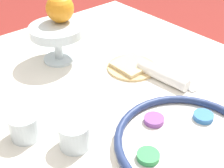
{
  "coord_description": "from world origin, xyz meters",
  "views": [
    {
      "loc": [
        -0.5,
        0.47,
        1.3
      ],
      "look_at": [
        0.04,
        -0.0,
        0.79
      ],
      "focal_mm": 50.0,
      "sensor_mm": 36.0,
      "label": 1
    }
  ],
  "objects_px": {
    "fruit_stand": "(57,34)",
    "cup_far": "(25,126)",
    "bread_plate": "(132,66)",
    "orange_fruit": "(60,8)",
    "cup_near": "(75,135)",
    "napkin_roll": "(163,76)",
    "seder_plate": "(189,143)"
  },
  "relations": [
    {
      "from": "bread_plate",
      "to": "napkin_roll",
      "type": "xyz_separation_m",
      "value": [
        -0.12,
        -0.02,
        0.01
      ]
    },
    {
      "from": "fruit_stand",
      "to": "bread_plate",
      "type": "bearing_deg",
      "value": -144.15
    },
    {
      "from": "orange_fruit",
      "to": "cup_near",
      "type": "bearing_deg",
      "value": 149.6
    },
    {
      "from": "fruit_stand",
      "to": "napkin_roll",
      "type": "height_order",
      "value": "fruit_stand"
    },
    {
      "from": "fruit_stand",
      "to": "bread_plate",
      "type": "height_order",
      "value": "fruit_stand"
    },
    {
      "from": "seder_plate",
      "to": "napkin_roll",
      "type": "bearing_deg",
      "value": -36.39
    },
    {
      "from": "bread_plate",
      "to": "napkin_roll",
      "type": "bearing_deg",
      "value": -169.43
    },
    {
      "from": "cup_near",
      "to": "cup_far",
      "type": "distance_m",
      "value": 0.13
    },
    {
      "from": "cup_near",
      "to": "fruit_stand",
      "type": "bearing_deg",
      "value": -27.95
    },
    {
      "from": "fruit_stand",
      "to": "bread_plate",
      "type": "xyz_separation_m",
      "value": [
        -0.2,
        -0.15,
        -0.09
      ]
    },
    {
      "from": "bread_plate",
      "to": "cup_far",
      "type": "distance_m",
      "value": 0.42
    },
    {
      "from": "seder_plate",
      "to": "fruit_stand",
      "type": "xyz_separation_m",
      "value": [
        0.55,
        0.0,
        0.08
      ]
    },
    {
      "from": "fruit_stand",
      "to": "orange_fruit",
      "type": "relative_size",
      "value": 1.96
    },
    {
      "from": "fruit_stand",
      "to": "napkin_roll",
      "type": "xyz_separation_m",
      "value": [
        -0.32,
        -0.17,
        -0.08
      ]
    },
    {
      "from": "fruit_stand",
      "to": "cup_near",
      "type": "xyz_separation_m",
      "value": [
        -0.37,
        0.19,
        -0.06
      ]
    },
    {
      "from": "seder_plate",
      "to": "cup_near",
      "type": "relative_size",
      "value": 4.59
    },
    {
      "from": "napkin_roll",
      "to": "cup_far",
      "type": "xyz_separation_m",
      "value": [
        0.06,
        0.44,
        0.01
      ]
    },
    {
      "from": "seder_plate",
      "to": "cup_far",
      "type": "bearing_deg",
      "value": 43.24
    },
    {
      "from": "bread_plate",
      "to": "cup_far",
      "type": "bearing_deg",
      "value": 97.83
    },
    {
      "from": "bread_plate",
      "to": "fruit_stand",
      "type": "bearing_deg",
      "value": 35.85
    },
    {
      "from": "bread_plate",
      "to": "orange_fruit",
      "type": "bearing_deg",
      "value": 27.55
    },
    {
      "from": "seder_plate",
      "to": "bread_plate",
      "type": "xyz_separation_m",
      "value": [
        0.34,
        -0.15,
        -0.01
      ]
    },
    {
      "from": "bread_plate",
      "to": "cup_far",
      "type": "height_order",
      "value": "cup_far"
    },
    {
      "from": "orange_fruit",
      "to": "bread_plate",
      "type": "relative_size",
      "value": 0.57
    },
    {
      "from": "fruit_stand",
      "to": "orange_fruit",
      "type": "bearing_deg",
      "value": -59.42
    },
    {
      "from": "fruit_stand",
      "to": "bread_plate",
      "type": "distance_m",
      "value": 0.27
    },
    {
      "from": "seder_plate",
      "to": "napkin_roll",
      "type": "relative_size",
      "value": 1.94
    },
    {
      "from": "fruit_stand",
      "to": "cup_far",
      "type": "height_order",
      "value": "fruit_stand"
    },
    {
      "from": "cup_far",
      "to": "cup_near",
      "type": "bearing_deg",
      "value": -144.95
    },
    {
      "from": "napkin_roll",
      "to": "cup_far",
      "type": "height_order",
      "value": "cup_far"
    },
    {
      "from": "napkin_roll",
      "to": "bread_plate",
      "type": "bearing_deg",
      "value": 10.57
    },
    {
      "from": "fruit_stand",
      "to": "orange_fruit",
      "type": "distance_m",
      "value": 0.08
    }
  ]
}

